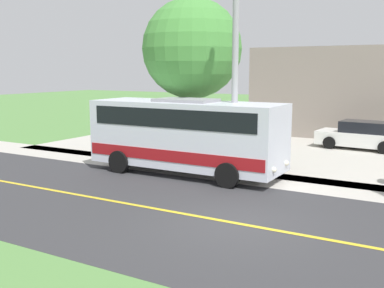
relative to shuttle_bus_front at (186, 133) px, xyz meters
name	(u,v)px	position (x,y,z in m)	size (l,w,h in m)	color
ground_plane	(236,223)	(4.51, 4.23, -1.63)	(120.00, 120.00, 0.00)	#548442
road_surface	(236,223)	(4.51, 4.23, -1.63)	(8.00, 100.00, 0.01)	#333335
sidewalk	(295,183)	(-0.69, 4.23, -1.63)	(2.40, 100.00, 0.01)	#B2ADA3
road_centre_line	(236,223)	(4.51, 4.23, -1.62)	(0.16, 100.00, 0.00)	gold
shuttle_bus_front	(186,133)	(0.00, 0.00, 0.00)	(2.67, 7.82, 2.97)	silver
street_light_pole	(234,66)	(-0.36, 1.84, 2.57)	(1.97, 0.24, 7.59)	#9E9EA3
parked_car_near	(362,136)	(-9.51, 4.98, -0.95)	(2.29, 4.53, 1.45)	white
tree_curbside	(192,49)	(-2.89, -1.40, 3.36)	(4.49, 4.49, 7.26)	brown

